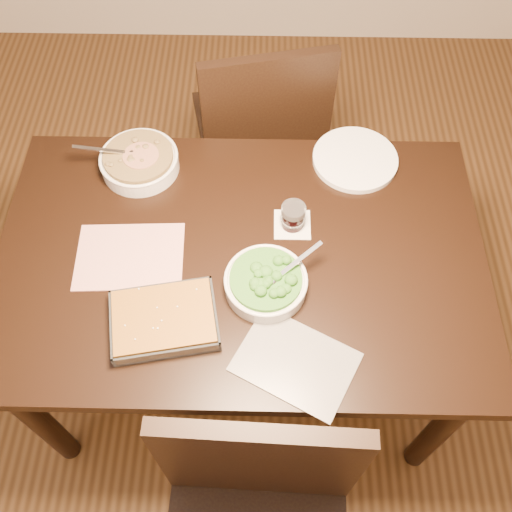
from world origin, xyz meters
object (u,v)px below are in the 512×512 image
stew_bowl (139,161)px  broccoli_bowl (266,282)px  chair_far (260,129)px  table (241,272)px  dinner_plate (355,159)px  baking_dish (164,320)px  wine_tumbler (293,216)px

stew_bowl → broccoli_bowl: size_ratio=1.16×
stew_bowl → chair_far: bearing=46.1°
table → stew_bowl: bearing=135.6°
chair_far → table: bearing=73.9°
dinner_plate → stew_bowl: bearing=-176.4°
stew_bowl → dinner_plate: bearing=3.6°
baking_dish → wine_tumbler: size_ratio=3.80×
wine_tumbler → baking_dish: bearing=-136.0°
stew_bowl → dinner_plate: (0.68, 0.04, -0.02)m
wine_tumbler → stew_bowl: bearing=156.0°
dinner_plate → broccoli_bowl: bearing=-120.8°
broccoli_bowl → wine_tumbler: bearing=70.4°
stew_bowl → broccoli_bowl: bearing=-46.9°
baking_dish → chair_far: chair_far is taller
table → stew_bowl: size_ratio=5.15×
broccoli_bowl → dinner_plate: (0.28, 0.47, -0.02)m
chair_far → dinner_plate: bearing=119.2°
stew_bowl → wine_tumbler: stew_bowl is taller
baking_dish → stew_bowl: bearing=93.3°
table → stew_bowl: 0.47m
stew_bowl → dinner_plate: stew_bowl is taller
table → broccoli_bowl: bearing=-55.8°
stew_bowl → wine_tumbler: 0.52m
table → baking_dish: 0.32m
baking_dish → chair_far: (0.24, 0.93, -0.23)m
dinner_plate → wine_tumbler: bearing=-128.6°
dinner_plate → table: bearing=-134.3°
baking_dish → chair_far: size_ratio=0.32×
broccoli_bowl → dinner_plate: 0.54m
baking_dish → wine_tumbler: wine_tumbler is taller
broccoli_bowl → table: bearing=124.2°
chair_far → stew_bowl: bearing=33.9°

